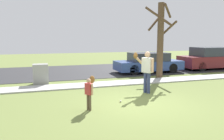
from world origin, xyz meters
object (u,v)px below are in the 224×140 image
Objects in this scene: parked_wagon_blue at (148,63)px; utility_cabinet at (41,74)px; person_child at (90,89)px; baseball at (121,101)px; person_adult at (146,68)px; parked_suv_maroon at (210,59)px; street_tree_near at (160,38)px.

utility_cabinet is at bearing 15.03° from parked_wagon_blue.
baseball is (1.26, 0.50, -0.67)m from person_child.
person_adult reaches higher than utility_cabinet.
person_adult is at bearing 33.61° from parked_suv_maroon.
street_tree_near is at bearing -2.08° from utility_cabinet.
person_child is at bearing -158.41° from baseball.
person_adult is 0.39× the size of parked_wagon_blue.
person_child is at bearing 50.45° from parked_wagon_blue.
parked_suv_maroon is at bearing 3.80° from person_child.
person_adult is at bearing -38.15° from utility_cabinet.
person_adult is 1.72× the size of utility_cabinet.
street_tree_near reaches higher than person_adult.
parked_wagon_blue is (0.35, 2.12, -1.65)m from street_tree_near.
parked_wagon_blue is at bearing 22.01° from person_child.
baseball is at bearing -133.95° from street_tree_near.
utility_cabinet reaches higher than baseball.
person_adult is 3.16m from person_child.
street_tree_near reaches higher than parked_suv_maroon.
utility_cabinet is (-4.25, 3.34, -0.57)m from person_adult.
utility_cabinet is 0.24× the size of street_tree_near.
parked_suv_maroon is at bearing 21.63° from street_tree_near.
parked_suv_maroon is (5.22, 0.08, 0.13)m from parked_wagon_blue.
person_child is 0.25× the size of street_tree_near.
utility_cabinet is (-1.48, 4.81, -0.19)m from person_child.
parked_suv_maroon is at bearing 33.50° from baseball.
baseball is at bearing 4.48° from person_adult.
parked_wagon_blue reaches higher than person_child.
parked_wagon_blue is (2.76, 5.22, -0.43)m from person_adult.
street_tree_near reaches higher than baseball.
person_adult reaches higher than parked_wagon_blue.
person_adult is at bearing 32.92° from baseball.
parked_wagon_blue is at bearing -146.31° from person_adult.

